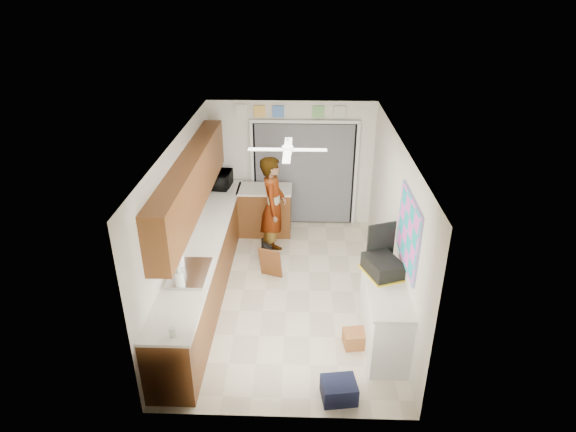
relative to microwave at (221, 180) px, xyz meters
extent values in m
plane|color=beige|center=(1.34, -2.04, -1.09)|extent=(5.00, 5.00, 0.00)
plane|color=white|center=(1.34, -2.04, 1.41)|extent=(5.00, 5.00, 0.00)
plane|color=white|center=(1.34, 0.46, 0.16)|extent=(3.20, 0.00, 3.20)
plane|color=white|center=(1.34, -4.54, 0.16)|extent=(3.20, 0.00, 3.20)
plane|color=white|center=(-0.26, -2.04, 0.16)|extent=(0.00, 5.00, 5.00)
plane|color=white|center=(2.94, -2.04, 0.16)|extent=(0.00, 5.00, 5.00)
cube|color=brown|center=(0.04, -2.04, -0.64)|extent=(0.60, 4.80, 0.90)
cube|color=white|center=(0.05, -2.04, -0.17)|extent=(0.62, 4.80, 0.04)
cube|color=brown|center=(-0.10, -1.84, 0.71)|extent=(0.32, 4.00, 0.80)
cube|color=silver|center=(0.05, -3.04, -0.13)|extent=(0.50, 0.76, 0.06)
cylinder|color=silver|center=(-0.14, -3.04, -0.04)|extent=(0.03, 0.03, 0.22)
cube|color=brown|center=(0.84, -0.04, -0.64)|extent=(1.00, 0.60, 0.90)
cube|color=white|center=(0.84, -0.04, -0.17)|extent=(1.04, 0.64, 0.04)
cube|color=black|center=(1.59, 0.43, -0.04)|extent=(2.00, 0.06, 2.10)
cube|color=slate|center=(1.59, 0.39, -0.04)|extent=(1.90, 0.03, 2.05)
cube|color=white|center=(0.57, 0.40, -0.04)|extent=(0.06, 0.04, 2.10)
cube|color=white|center=(2.61, 0.40, -0.04)|extent=(0.06, 0.04, 2.10)
cube|color=white|center=(1.59, 0.40, 1.03)|extent=(2.10, 0.04, 0.06)
cube|color=#FBC053|center=(0.74, 0.43, 1.21)|extent=(0.22, 0.02, 0.22)
cube|color=#4F80D5|center=(1.09, 0.43, 1.21)|extent=(0.22, 0.02, 0.22)
cube|color=#74BA6A|center=(1.84, 0.43, 1.21)|extent=(0.22, 0.02, 0.22)
cube|color=silver|center=(2.24, 0.43, 1.21)|extent=(0.22, 0.02, 0.22)
cube|color=silver|center=(0.39, 0.43, 1.21)|extent=(0.22, 0.02, 0.26)
cube|color=white|center=(2.69, -3.24, -0.64)|extent=(0.50, 1.40, 0.90)
cube|color=white|center=(2.68, -3.24, -0.17)|extent=(0.54, 1.44, 0.04)
cube|color=#FF5DDE|center=(2.92, -3.04, 0.56)|extent=(0.03, 1.15, 0.95)
cube|color=white|center=(1.34, -1.84, 1.23)|extent=(1.14, 1.14, 0.24)
imported|color=black|center=(0.00, 0.00, 0.00)|extent=(0.41, 0.56, 0.30)
imported|color=silver|center=(0.00, -3.35, 0.02)|extent=(0.14, 0.14, 0.33)
cylinder|color=silver|center=(0.13, -4.29, -0.09)|extent=(0.09, 0.09, 0.11)
cylinder|color=white|center=(-0.11, -2.90, -0.02)|extent=(0.14, 0.14, 0.26)
cube|color=black|center=(2.66, -2.93, -0.03)|extent=(0.56, 0.64, 0.23)
cube|color=yellow|center=(2.66, -2.93, -0.14)|extent=(0.62, 0.70, 0.02)
cube|color=black|center=(2.66, -2.64, 0.22)|extent=(0.40, 0.18, 0.50)
cube|color=#9A5530|center=(2.34, -3.30, -0.97)|extent=(0.40, 0.32, 0.23)
cube|color=#141934|center=(2.03, -4.24, -0.96)|extent=(0.45, 0.40, 0.25)
cube|color=brown|center=(1.04, -1.67, -0.80)|extent=(0.41, 0.26, 0.56)
imported|color=white|center=(1.05, -0.88, -0.15)|extent=(0.49, 0.71, 1.87)
cube|color=black|center=(0.93, -1.07, -0.90)|extent=(0.31, 0.51, 0.37)
camera|label=1|loc=(1.56, -8.48, 3.46)|focal=30.00mm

